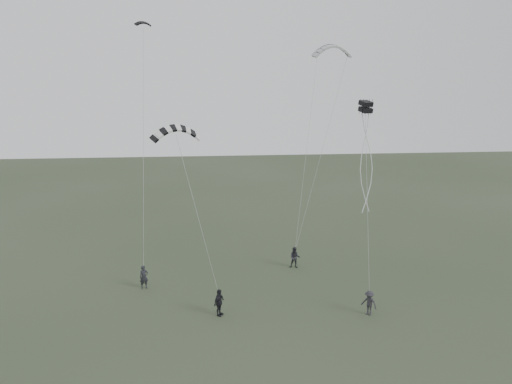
{
  "coord_description": "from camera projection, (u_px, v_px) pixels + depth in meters",
  "views": [
    {
      "loc": [
        -2.14,
        -31.19,
        15.76
      ],
      "look_at": [
        1.45,
        5.3,
        7.27
      ],
      "focal_mm": 35.0,
      "sensor_mm": 36.0,
      "label": 1
    }
  ],
  "objects": [
    {
      "name": "flyer_right",
      "position": [
        295.0,
        258.0,
        41.98
      ],
      "size": [
        1.02,
        0.87,
        1.81
      ],
      "primitive_type": "imported",
      "rotation": [
        0.0,
        0.0,
        -0.24
      ],
      "color": "#25262B",
      "rests_on": "ground"
    },
    {
      "name": "flyer_far",
      "position": [
        369.0,
        303.0,
        33.67
      ],
      "size": [
        1.24,
        1.24,
        1.72
      ],
      "primitive_type": "imported",
      "rotation": [
        0.0,
        0.0,
        -0.79
      ],
      "color": "#29282D",
      "rests_on": "ground"
    },
    {
      "name": "ground",
      "position": [
        242.0,
        314.0,
        34.0
      ],
      "size": [
        140.0,
        140.0,
        0.0
      ],
      "primitive_type": "plane",
      "color": "#2E3A25",
      "rests_on": "ground"
    },
    {
      "name": "kite_dark_small",
      "position": [
        143.0,
        22.0,
        40.02
      ],
      "size": [
        1.4,
        1.12,
        0.58
      ],
      "primitive_type": null,
      "rotation": [
        0.41,
        0.0,
        0.52
      ],
      "color": "black",
      "rests_on": "flyer_left"
    },
    {
      "name": "flyer_left",
      "position": [
        144.0,
        277.0,
        37.9
      ],
      "size": [
        0.76,
        0.63,
        1.8
      ],
      "primitive_type": "imported",
      "rotation": [
        0.0,
        0.0,
        0.35
      ],
      "color": "black",
      "rests_on": "ground"
    },
    {
      "name": "kite_box",
      "position": [
        366.0,
        107.0,
        34.77
      ],
      "size": [
        1.02,
        1.1,
        0.9
      ],
      "primitive_type": null,
      "rotation": [
        0.22,
        0.0,
        0.39
      ],
      "color": "black",
      "rests_on": "flyer_far"
    },
    {
      "name": "kite_pale_large",
      "position": [
        333.0,
        46.0,
        44.14
      ],
      "size": [
        3.67,
        1.59,
        1.64
      ],
      "primitive_type": null,
      "rotation": [
        0.23,
        0.0,
        0.13
      ],
      "color": "#A8ABAD",
      "rests_on": "flyer_right"
    },
    {
      "name": "kite_striped",
      "position": [
        176.0,
        128.0,
        32.82
      ],
      "size": [
        3.45,
        2.09,
        1.46
      ],
      "primitive_type": null,
      "rotation": [
        0.38,
        0.0,
        0.29
      ],
      "color": "black",
      "rests_on": "flyer_center"
    },
    {
      "name": "flyer_center",
      "position": [
        219.0,
        302.0,
        33.55
      ],
      "size": [
        0.99,
        1.17,
        1.88
      ],
      "primitive_type": "imported",
      "rotation": [
        0.0,
        0.0,
        0.99
      ],
      "color": "black",
      "rests_on": "ground"
    }
  ]
}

